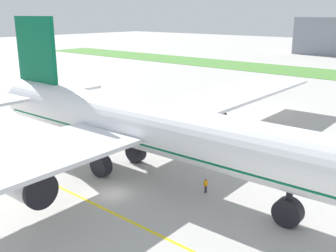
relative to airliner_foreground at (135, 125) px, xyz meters
name	(u,v)px	position (x,y,z in m)	size (l,w,h in m)	color
ground_plane	(113,194)	(1.99, -5.70, -6.52)	(600.00, 600.00, 0.00)	#ADAAA5
apron_taxi_line	(92,203)	(1.99, -8.63, -6.51)	(280.00, 0.36, 0.01)	yellow
airliner_foreground	(135,125)	(0.00, 0.00, 0.00)	(60.01, 95.44, 19.19)	white
ground_crew_wingwalker_port	(206,184)	(9.68, 1.37, -5.47)	(0.33, 0.60, 1.73)	black
ground_crew_marshaller_front	(168,142)	(-3.49, 10.04, -5.48)	(0.59, 0.31, 1.70)	black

